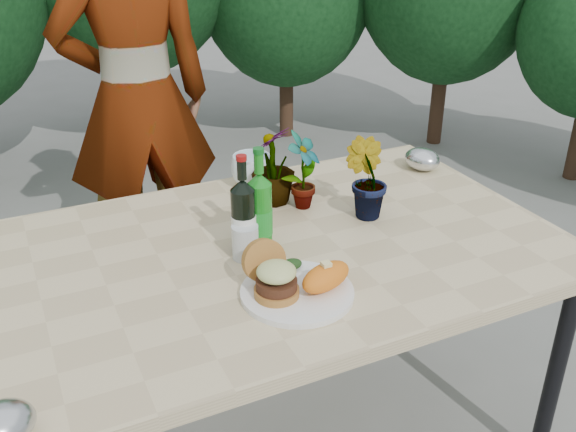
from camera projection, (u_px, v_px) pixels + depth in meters
name	position (u px, v px, depth m)	size (l,w,h in m)	color
patio_table	(276.00, 263.00, 1.82)	(1.60, 1.00, 0.75)	#CFB98A
dinner_plate	(297.00, 292.00, 1.57)	(0.28, 0.28, 0.01)	white
burger_stack	(273.00, 276.00, 1.54)	(0.11, 0.16, 0.11)	#B7722D
sweet_potato	(326.00, 277.00, 1.56)	(0.15, 0.08, 0.06)	orange
grilled_veg	(287.00, 266.00, 1.64)	(0.08, 0.05, 0.03)	olive
wine_bottle	(243.00, 218.00, 1.71)	(0.07, 0.07, 0.28)	black
sparkling_water	(260.00, 211.00, 1.75)	(0.07, 0.07, 0.29)	#167B1A
plastic_cup	(245.00, 242.00, 1.71)	(0.07, 0.07, 0.10)	silver
seedling_left	(303.00, 171.00, 1.95)	(0.13, 0.09, 0.25)	#245A1F
seedling_mid	(366.00, 179.00, 1.90)	(0.13, 0.11, 0.24)	#24521C
seedling_right	(273.00, 166.00, 1.99)	(0.14, 0.14, 0.25)	#24581E
blue_bowl	(252.00, 171.00, 2.13)	(0.14, 0.14, 0.11)	white
foil_packet_right	(422.00, 159.00, 2.26)	(0.13, 0.11, 0.08)	silver
person	(137.00, 100.00, 2.61)	(0.64, 0.42, 1.75)	#8E6247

